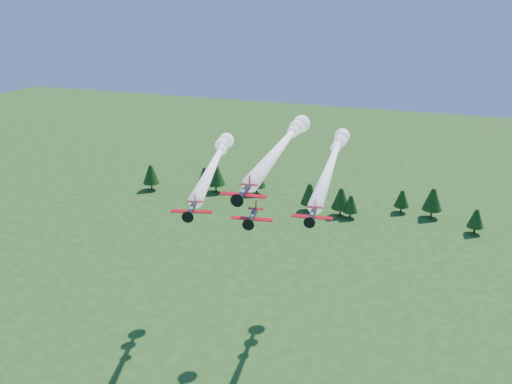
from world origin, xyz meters
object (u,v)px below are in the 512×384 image
(plane_left, at_px, (215,160))
(plane_right, at_px, (333,159))
(plane_slot, at_px, (252,216))
(plane_lead, at_px, (284,142))

(plane_left, relative_size, plane_right, 0.86)
(plane_slot, bearing_deg, plane_left, 117.84)
(plane_left, distance_m, plane_right, 24.79)
(plane_lead, bearing_deg, plane_left, 153.31)
(plane_lead, height_order, plane_right, plane_lead)
(plane_lead, bearing_deg, plane_right, 60.17)
(plane_lead, relative_size, plane_right, 0.89)
(plane_lead, relative_size, plane_left, 1.04)
(plane_left, height_order, plane_right, plane_right)
(plane_left, bearing_deg, plane_lead, -36.74)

